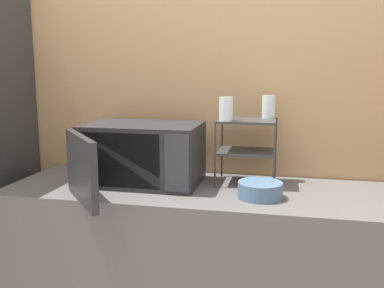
{
  "coord_description": "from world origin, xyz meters",
  "views": [
    {
      "loc": [
        0.38,
        -1.66,
        1.47
      ],
      "look_at": [
        -0.06,
        0.35,
        1.1
      ],
      "focal_mm": 40.0,
      "sensor_mm": 36.0,
      "label": 1
    }
  ],
  "objects_px": {
    "dish_rack": "(247,137)",
    "glass_back_right": "(269,107)",
    "bowl": "(260,190)",
    "glass_front_left": "(226,109)",
    "microwave": "(140,154)"
  },
  "relations": [
    {
      "from": "microwave",
      "to": "bowl",
      "type": "distance_m",
      "value": 0.63
    },
    {
      "from": "dish_rack",
      "to": "glass_back_right",
      "type": "xyz_separation_m",
      "value": [
        0.1,
        0.08,
        0.15
      ]
    },
    {
      "from": "dish_rack",
      "to": "glass_back_right",
      "type": "height_order",
      "value": "glass_back_right"
    },
    {
      "from": "glass_front_left",
      "to": "glass_back_right",
      "type": "bearing_deg",
      "value": 38.58
    },
    {
      "from": "bowl",
      "to": "glass_front_left",
      "type": "bearing_deg",
      "value": 137.64
    },
    {
      "from": "glass_front_left",
      "to": "bowl",
      "type": "distance_m",
      "value": 0.43
    },
    {
      "from": "microwave",
      "to": "dish_rack",
      "type": "relative_size",
      "value": 2.28
    },
    {
      "from": "glass_front_left",
      "to": "microwave",
      "type": "bearing_deg",
      "value": -173.74
    },
    {
      "from": "glass_back_right",
      "to": "dish_rack",
      "type": "bearing_deg",
      "value": -141.49
    },
    {
      "from": "dish_rack",
      "to": "bowl",
      "type": "bearing_deg",
      "value": -70.47
    },
    {
      "from": "dish_rack",
      "to": "bowl",
      "type": "xyz_separation_m",
      "value": [
        0.09,
        -0.24,
        -0.2
      ]
    },
    {
      "from": "dish_rack",
      "to": "glass_front_left",
      "type": "relative_size",
      "value": 2.8
    },
    {
      "from": "glass_back_right",
      "to": "bowl",
      "type": "xyz_separation_m",
      "value": [
        -0.01,
        -0.32,
        -0.35
      ]
    },
    {
      "from": "dish_rack",
      "to": "glass_front_left",
      "type": "xyz_separation_m",
      "value": [
        -0.1,
        -0.08,
        0.15
      ]
    },
    {
      "from": "microwave",
      "to": "bowl",
      "type": "height_order",
      "value": "microwave"
    }
  ]
}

